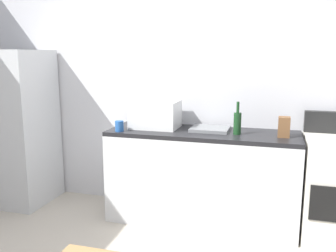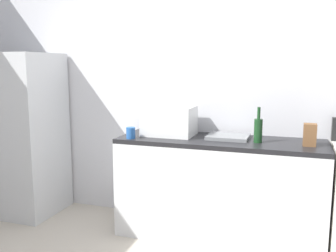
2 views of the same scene
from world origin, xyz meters
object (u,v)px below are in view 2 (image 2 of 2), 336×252
Objects in this scene: wine_bottle at (258,130)px; knife_block at (310,135)px; microwave at (169,121)px; refrigerator at (24,134)px; coffee_mug at (131,133)px.

wine_bottle reaches higher than knife_block.
microwave is 2.56× the size of knife_block.
refrigerator is 9.25× the size of knife_block.
coffee_mug is 0.56× the size of knife_block.
microwave is at bearing 43.84° from coffee_mug.
microwave is 0.39m from coffee_mug.
refrigerator is 2.79m from knife_block.
wine_bottle is at bearing 0.23° from refrigerator.
coffee_mug is 1.50m from knife_block.
knife_block is at bearing 6.66° from coffee_mug.
wine_bottle is at bearing 179.69° from knife_block.
refrigerator reaches higher than wine_bottle.
refrigerator is at bearing -179.77° from wine_bottle.
refrigerator is at bearing -179.84° from knife_block.
coffee_mug is (-1.09, -0.18, -0.06)m from wine_bottle.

